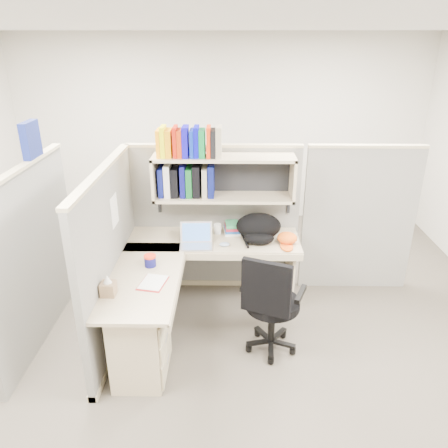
{
  "coord_description": "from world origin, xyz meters",
  "views": [
    {
      "loc": [
        0.17,
        -3.45,
        2.63
      ],
      "look_at": [
        0.11,
        0.25,
        1.03
      ],
      "focal_mm": 35.0,
      "sensor_mm": 36.0,
      "label": 1
    }
  ],
  "objects_px": {
    "desk": "(163,311)",
    "laptop": "(196,236)",
    "snack_canister": "(150,260)",
    "task_chair": "(270,319)",
    "backpack": "(259,228)"
  },
  "relations": [
    {
      "from": "desk",
      "to": "laptop",
      "type": "height_order",
      "value": "laptop"
    },
    {
      "from": "laptop",
      "to": "snack_canister",
      "type": "xyz_separation_m",
      "value": [
        -0.38,
        -0.39,
        -0.06
      ]
    },
    {
      "from": "desk",
      "to": "task_chair",
      "type": "height_order",
      "value": "task_chair"
    },
    {
      "from": "task_chair",
      "to": "laptop",
      "type": "bearing_deg",
      "value": 136.64
    },
    {
      "from": "desk",
      "to": "laptop",
      "type": "xyz_separation_m",
      "value": [
        0.24,
        0.67,
        0.4
      ]
    },
    {
      "from": "laptop",
      "to": "backpack",
      "type": "bearing_deg",
      "value": 11.16
    },
    {
      "from": "laptop",
      "to": "backpack",
      "type": "relative_size",
      "value": 0.69
    },
    {
      "from": "task_chair",
      "to": "backpack",
      "type": "bearing_deg",
      "value": 94.99
    },
    {
      "from": "laptop",
      "to": "snack_canister",
      "type": "relative_size",
      "value": 2.89
    },
    {
      "from": "desk",
      "to": "backpack",
      "type": "distance_m",
      "value": 1.26
    },
    {
      "from": "laptop",
      "to": "task_chair",
      "type": "distance_m",
      "value": 1.07
    },
    {
      "from": "desk",
      "to": "task_chair",
      "type": "relative_size",
      "value": 1.74
    },
    {
      "from": "laptop",
      "to": "snack_canister",
      "type": "distance_m",
      "value": 0.55
    },
    {
      "from": "desk",
      "to": "snack_canister",
      "type": "xyz_separation_m",
      "value": [
        -0.14,
        0.28,
        0.35
      ]
    },
    {
      "from": "backpack",
      "to": "task_chair",
      "type": "height_order",
      "value": "task_chair"
    }
  ]
}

